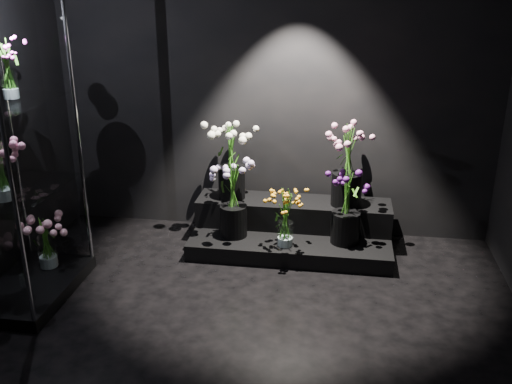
# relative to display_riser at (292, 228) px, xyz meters

# --- Properties ---
(floor) EXTENTS (4.00, 4.00, 0.00)m
(floor) POSITION_rel_display_riser_xyz_m (-0.22, -1.65, -0.16)
(floor) COLOR black
(floor) RESTS_ON ground
(wall_back) EXTENTS (4.00, 0.00, 4.00)m
(wall_back) POSITION_rel_display_riser_xyz_m (-0.22, 0.35, 1.24)
(wall_back) COLOR black
(wall_back) RESTS_ON floor
(wall_front) EXTENTS (4.00, 0.00, 4.00)m
(wall_front) POSITION_rel_display_riser_xyz_m (-0.22, -3.65, 1.24)
(wall_front) COLOR black
(wall_front) RESTS_ON floor
(display_riser) EXTENTS (1.76, 0.78, 0.39)m
(display_riser) POSITION_rel_display_riser_xyz_m (0.00, 0.00, 0.00)
(display_riser) COLOR black
(display_riser) RESTS_ON floor
(display_case) EXTENTS (0.60, 1.00, 2.19)m
(display_case) POSITION_rel_display_riser_xyz_m (-1.90, -1.16, 0.93)
(display_case) COLOR black
(display_case) RESTS_ON floor
(bouquet_orange_bells) EXTENTS (0.33, 0.33, 0.51)m
(bouquet_orange_bells) POSITION_rel_display_riser_xyz_m (-0.03, -0.33, 0.25)
(bouquet_orange_bells) COLOR white
(bouquet_orange_bells) RESTS_ON display_riser
(bouquet_lilac) EXTENTS (0.40, 0.40, 0.68)m
(bouquet_lilac) POSITION_rel_display_riser_xyz_m (-0.50, -0.19, 0.37)
(bouquet_lilac) COLOR black
(bouquet_lilac) RESTS_ON display_riser
(bouquet_purple) EXTENTS (0.40, 0.40, 0.64)m
(bouquet_purple) POSITION_rel_display_riser_xyz_m (0.47, -0.19, 0.33)
(bouquet_purple) COLOR black
(bouquet_purple) RESTS_ON display_riser
(bouquet_cream_roses) EXTENTS (0.51, 0.51, 0.68)m
(bouquet_cream_roses) POSITION_rel_display_riser_xyz_m (-0.57, 0.09, 0.63)
(bouquet_cream_roses) COLOR black
(bouquet_cream_roses) RESTS_ON display_riser
(bouquet_pink_roses) EXTENTS (0.49, 0.49, 0.72)m
(bouquet_pink_roses) POSITION_rel_display_riser_xyz_m (0.47, 0.08, 0.63)
(bouquet_pink_roses) COLOR black
(bouquet_pink_roses) RESTS_ON display_riser
(bouquet_case_pink) EXTENTS (0.28, 0.28, 0.42)m
(bouquet_case_pink) POSITION_rel_display_riser_xyz_m (-1.89, -1.34, 0.91)
(bouquet_case_pink) COLOR white
(bouquet_case_pink) RESTS_ON display_case
(bouquet_case_magenta) EXTENTS (0.23, 0.23, 0.42)m
(bouquet_case_magenta) POSITION_rel_display_riser_xyz_m (-1.91, -1.04, 1.55)
(bouquet_case_magenta) COLOR white
(bouquet_case_magenta) RESTS_ON display_case
(bouquet_case_base_pink) EXTENTS (0.37, 0.37, 0.43)m
(bouquet_case_base_pink) POSITION_rel_display_riser_xyz_m (-1.89, -0.90, 0.17)
(bouquet_case_base_pink) COLOR white
(bouquet_case_base_pink) RESTS_ON display_case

